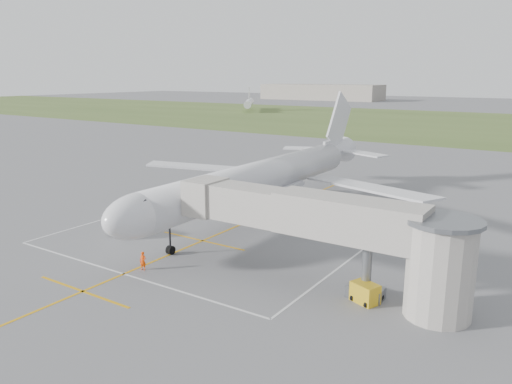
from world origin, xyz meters
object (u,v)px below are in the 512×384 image
Objects in this scene: gpu_unit at (365,293)px; ramp_worker_nose at (143,261)px; airliner at (262,178)px; jet_bridge at (338,230)px; baggage_cart at (121,227)px; ramp_worker_wing at (214,199)px.

ramp_worker_nose is (-17.54, -4.33, 0.08)m from gpu_unit.
jet_bridge is at bearing -42.19° from airliner.
jet_bridge is 16.34m from ramp_worker_nose.
gpu_unit is at bearing -0.66° from ramp_worker_nose.
ramp_worker_wing is at bearing 87.71° from baggage_cart.
ramp_worker_nose is 20.75m from ramp_worker_wing.
baggage_cart is 1.39× the size of ramp_worker_wing.
gpu_unit is 18.06m from ramp_worker_nose.
baggage_cart is 14.14m from ramp_worker_wing.
ramp_worker_wing reaches higher than gpu_unit.
baggage_cart is (-25.94, 0.84, 0.24)m from gpu_unit.
airliner reaches higher than jet_bridge.
gpu_unit is at bearing -39.31° from airliner.
ramp_worker_nose reaches higher than gpu_unit.
airliner is 20.92× the size of gpu_unit.
airliner reaches higher than baggage_cart.
ramp_worker_wing is at bearing 97.07° from ramp_worker_nose.
ramp_worker_nose is (8.40, -5.17, -0.16)m from baggage_cart.
gpu_unit is 0.84× the size of baggage_cart.
ramp_worker_nose is (-15.04, -5.00, -3.96)m from jet_bridge.
gpu_unit is (2.49, -0.67, -4.04)m from jet_bridge.
baggage_cart is (-7.72, -14.07, -3.45)m from airliner.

